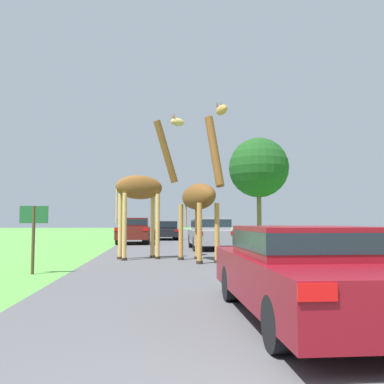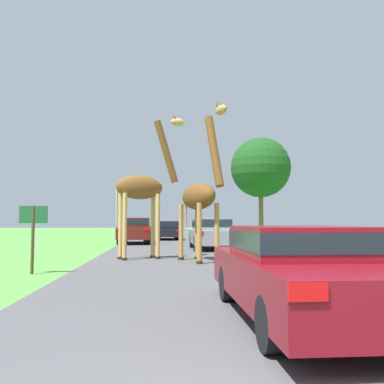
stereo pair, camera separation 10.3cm
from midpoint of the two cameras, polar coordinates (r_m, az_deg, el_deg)
name	(u,v)px [view 1 (the left image)]	position (r m, az deg, el deg)	size (l,w,h in m)	color
road	(172,238)	(31.93, -2.92, -6.49)	(6.80, 120.00, 0.00)	#4C4C4F
giraffe_near_road	(200,195)	(13.51, 0.92, -0.47)	(1.49, 2.94, 5.02)	#B77F3D
giraffe_companion	(144,188)	(14.66, -6.97, 0.61)	(2.61, 1.37, 5.38)	tan
car_lead_maroon	(306,269)	(5.88, 15.21, -10.36)	(1.83, 4.55, 1.27)	maroon
car_queue_right	(210,232)	(19.51, 2.45, -5.69)	(1.88, 4.16, 1.50)	gray
car_queue_left	(166,230)	(29.84, -3.76, -5.30)	(1.71, 4.37, 1.33)	black
car_far_ahead	(134,230)	(24.70, -8.31, -5.28)	(1.87, 4.13, 1.53)	#561914
car_verge_right	(215,231)	(25.86, 3.12, -5.54)	(1.75, 4.42, 1.27)	silver
tree_centre_back	(259,168)	(33.98, 9.25, 3.36)	(4.93, 4.93, 8.20)	brown
sign_post	(34,227)	(11.11, -21.59, -4.53)	(0.70, 0.08, 1.72)	#4C3823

